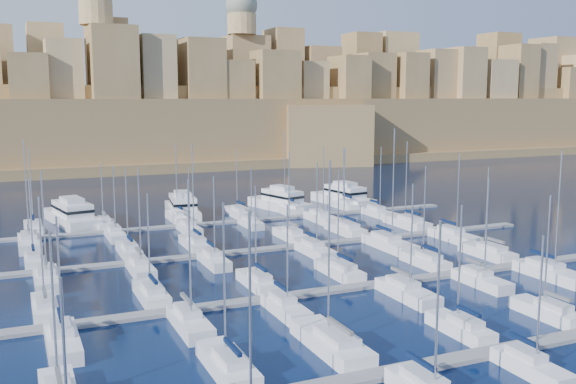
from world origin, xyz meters
name	(u,v)px	position (x,y,z in m)	size (l,w,h in m)	color
ground	(323,263)	(0.00, 0.00, 0.00)	(600.00, 600.00, 0.00)	black
pontoon_near	(495,351)	(0.00, -34.00, 0.20)	(84.00, 2.00, 0.40)	slate
pontoon_mid_near	(368,285)	(0.00, -12.00, 0.20)	(84.00, 2.00, 0.40)	slate
pontoon_mid_far	(293,246)	(0.00, 10.00, 0.20)	(84.00, 2.00, 0.40)	slate
pontoon_far	(244,221)	(0.00, 32.00, 0.20)	(84.00, 2.00, 0.40)	slate
sailboat_1	(228,365)	(-22.98, -28.42, 0.75)	(2.82, 9.38, 14.45)	white
sailboat_2	(332,343)	(-13.01, -27.68, 0.79)	(3.27, 10.89, 17.37)	white
sailboat_3	(460,328)	(0.09, -29.10, 0.73)	(2.40, 8.02, 12.79)	white
sailboat_4	(548,312)	(11.22, -28.96, 0.73)	(2.49, 8.29, 13.02)	white
sailboat_9	(531,367)	(-0.39, -38.65, 0.72)	(2.25, 7.50, 12.04)	white
sailboat_12	(45,308)	(-35.93, -6.98, 0.73)	(2.48, 8.26, 12.68)	white
sailboat_13	(151,294)	(-24.75, -6.63, 0.73)	(2.69, 8.96, 12.29)	white
sailboat_14	(258,281)	(-12.14, -6.88, 0.73)	(2.54, 8.47, 12.49)	white
sailboat_15	(340,270)	(-0.87, -6.55, 0.74)	(2.74, 9.13, 13.79)	white
sailboat_16	(425,261)	(11.97, -6.82, 0.74)	(2.57, 8.58, 13.76)	white
sailboat_17	(488,252)	(22.93, -6.39, 0.74)	(2.84, 9.46, 13.13)	white
sailboat_18	(62,341)	(-35.00, -17.52, 0.73)	(2.78, 9.27, 12.55)	white
sailboat_19	(190,322)	(-23.20, -17.33, 0.75)	(2.66, 8.88, 15.14)	white
sailboat_20	(285,308)	(-12.91, -17.04, 0.72)	(2.49, 8.30, 11.97)	white
sailboat_21	(407,292)	(1.76, -17.63, 0.74)	(2.85, 9.49, 13.43)	white
sailboat_22	(481,280)	(12.67, -17.12, 0.73)	(2.54, 8.46, 13.45)	white
sailboat_23	(550,273)	(22.78, -18.03, 0.77)	(3.09, 10.30, 16.32)	white
sailboat_24	(34,260)	(-36.24, 14.74, 0.72)	(2.31, 7.69, 12.13)	white
sailboat_25	(129,250)	(-23.47, 15.17, 0.73)	(2.57, 8.56, 12.75)	white
sailboat_26	(195,243)	(-13.61, 15.49, 0.76)	(2.76, 9.20, 16.04)	white
sailboat_27	(291,235)	(1.93, 15.26, 0.74)	(2.62, 8.74, 14.24)	white
sailboat_28	(346,229)	(12.17, 15.78, 0.75)	(2.94, 9.81, 14.57)	white
sailboat_29	(407,223)	(24.67, 16.25, 0.77)	(3.23, 10.75, 15.23)	white
sailboat_30	(47,279)	(-35.14, 4.37, 0.75)	(2.85, 9.51, 14.33)	white
sailboat_31	(140,268)	(-23.78, 4.83, 0.74)	(2.57, 8.56, 14.02)	white
sailboat_32	(214,260)	(-13.95, 4.96, 0.72)	(2.49, 8.30, 12.51)	white
sailboat_33	(315,250)	(1.09, 4.66, 0.74)	(2.67, 8.90, 13.74)	white
sailboat_34	(389,244)	(12.95, 3.62, 0.79)	(3.31, 11.03, 18.29)	white
sailboat_35	(454,236)	(25.22, 4.11, 0.75)	(3.01, 10.02, 14.22)	white
sailboat_36	(33,228)	(-35.42, 37.65, 0.75)	(2.86, 9.53, 14.25)	white
sailboat_37	(104,223)	(-24.02, 37.14, 0.72)	(2.55, 8.50, 11.68)	white
sailboat_38	(178,217)	(-10.75, 37.48, 0.75)	(2.76, 9.18, 14.58)	white
sailboat_39	(238,212)	(0.93, 37.69, 0.74)	(2.89, 9.63, 12.84)	white
sailboat_40	(286,208)	(11.06, 38.19, 0.78)	(3.19, 10.64, 16.50)	white
sailboat_41	(344,205)	(23.58, 37.17, 0.73)	(2.57, 8.55, 12.49)	white
sailboat_42	(29,243)	(-36.40, 25.85, 0.78)	(3.17, 10.56, 16.73)	white
sailboat_43	(115,234)	(-23.60, 26.97, 0.72)	(2.48, 8.27, 12.05)	white
sailboat_44	(189,228)	(-11.52, 26.90, 0.71)	(2.53, 8.43, 11.36)	white
sailboat_45	(251,223)	(-0.39, 27.32, 0.70)	(2.27, 7.55, 10.88)	white
sailboat_46	(322,218)	(12.96, 26.22, 0.75)	(2.94, 9.81, 13.91)	white
sailboat_47	(378,213)	(25.22, 26.74, 0.74)	(2.62, 8.75, 13.67)	white
motor_yacht_a	(72,215)	(-28.81, 42.22, 1.73)	(8.70, 18.84, 5.25)	white
motor_yacht_b	(182,208)	(-8.90, 41.50, 1.73)	(7.12, 17.16, 5.25)	white
motor_yacht_c	(281,201)	(11.18, 41.10, 1.73)	(8.69, 16.50, 5.25)	white
motor_yacht_d	(343,197)	(25.71, 41.48, 1.73)	(7.43, 17.17, 5.25)	white
fortified_city	(125,119)	(-0.19, 155.26, 14.74)	(460.00, 108.95, 59.52)	brown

